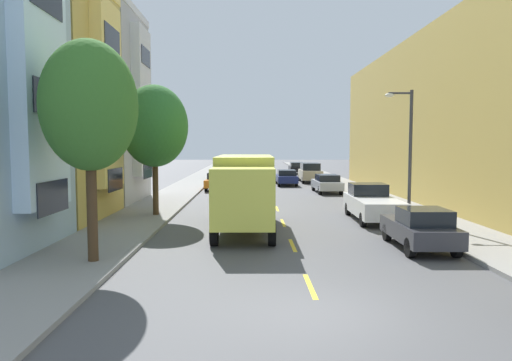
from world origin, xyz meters
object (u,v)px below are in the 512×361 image
at_px(street_tree_nearest, 89,106).
at_px(parked_sedan_orange, 218,181).
at_px(parked_sedan_silver, 327,183).
at_px(parked_wagon_black, 296,168).
at_px(parked_suv_forest, 223,170).
at_px(parked_pickup_teal, 227,169).
at_px(parked_suv_champagne, 310,172).
at_px(moving_navy_sedan, 286,177).
at_px(street_lamp, 407,144).
at_px(parked_hatchback_charcoal, 420,228).
at_px(parked_pickup_white, 372,203).
at_px(delivery_box_truck, 245,188).
at_px(street_tree_second, 155,126).

xyz_separation_m(street_tree_nearest, parked_sedan_orange, (2.16, 24.35, -4.10)).
distance_m(street_tree_nearest, parked_sedan_silver, 24.77).
distance_m(street_tree_nearest, parked_wagon_black, 47.55).
bearing_deg(parked_suv_forest, street_tree_nearest, -93.06).
xyz_separation_m(parked_pickup_teal, parked_suv_forest, (-0.11, -5.38, 0.16)).
relative_size(parked_sedan_orange, parked_suv_champagne, 0.94).
bearing_deg(moving_navy_sedan, parked_suv_champagne, 52.84).
distance_m(street_lamp, parked_wagon_black, 38.22).
distance_m(parked_wagon_black, parked_suv_champagne, 13.89).
bearing_deg(parked_sedan_silver, parked_suv_forest, 121.65).
height_order(street_lamp, parked_hatchback_charcoal, street_lamp).
distance_m(parked_suv_forest, moving_navy_sedan, 9.81).
height_order(street_lamp, parked_wagon_black, street_lamp).
bearing_deg(parked_pickup_white, street_tree_nearest, -141.68).
relative_size(parked_sedan_silver, parked_hatchback_charcoal, 1.13).
bearing_deg(parked_suv_forest, parked_pickup_white, -72.13).
xyz_separation_m(delivery_box_truck, parked_pickup_teal, (-2.55, 35.71, -1.02)).
relative_size(street_tree_nearest, street_lamp, 1.09).
height_order(parked_hatchback_charcoal, parked_pickup_teal, parked_pickup_teal).
relative_size(street_tree_second, parked_pickup_teal, 1.24).
xyz_separation_m(street_tree_second, parked_sedan_orange, (2.16, 14.77, -3.90)).
relative_size(parked_hatchback_charcoal, parked_suv_champagne, 0.84).
bearing_deg(street_tree_second, street_lamp, -7.19).
distance_m(street_tree_second, delivery_box_truck, 6.49).
relative_size(parked_sedan_silver, parked_pickup_white, 0.85).
xyz_separation_m(parked_hatchback_charcoal, parked_pickup_white, (0.00, 6.51, 0.07)).
distance_m(parked_wagon_black, parked_sedan_silver, 24.22).
distance_m(parked_sedan_orange, parked_suv_champagne, 11.72).
height_order(parked_suv_champagne, parked_suv_forest, same).
xyz_separation_m(street_tree_second, parked_suv_champagne, (10.84, 22.64, -3.66)).
bearing_deg(parked_pickup_teal, delivery_box_truck, -85.91).
xyz_separation_m(parked_pickup_teal, parked_pickup_white, (8.82, -33.08, 0.00)).
height_order(parked_wagon_black, parked_pickup_white, parked_pickup_white).
bearing_deg(parked_suv_champagne, parked_wagon_black, 89.88).
distance_m(parked_sedan_orange, parked_suv_forest, 11.94).
distance_m(street_lamp, parked_sedan_silver, 14.27).
bearing_deg(street_tree_second, parked_hatchback_charcoal, -34.61).
distance_m(delivery_box_truck, parked_sedan_silver, 17.15).
xyz_separation_m(parked_sedan_orange, moving_navy_sedan, (6.04, 4.39, 0.00)).
bearing_deg(street_tree_nearest, street_tree_second, 90.00).
bearing_deg(moving_navy_sedan, parked_suv_forest, 129.66).
distance_m(parked_suv_champagne, parked_suv_forest, 9.78).
xyz_separation_m(street_tree_second, parked_suv_forest, (1.94, 26.70, -3.66)).
relative_size(parked_hatchback_charcoal, parked_pickup_teal, 0.75).
relative_size(parked_pickup_white, parked_suv_champagne, 1.11).
distance_m(street_tree_nearest, parked_pickup_white, 14.43).
bearing_deg(parked_pickup_teal, parked_sedan_silver, -66.09).
xyz_separation_m(parked_sedan_silver, parked_suv_champagne, (0.02, 10.33, 0.24)).
distance_m(street_lamp, parked_suv_forest, 30.24).
bearing_deg(parked_sedan_orange, street_lamp, -58.07).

